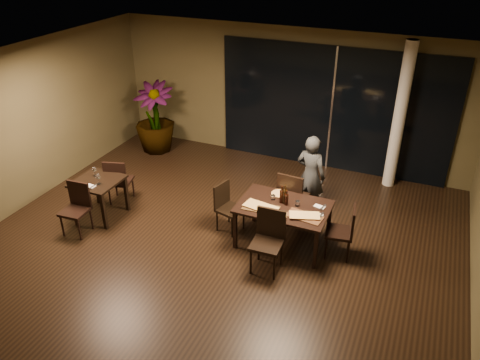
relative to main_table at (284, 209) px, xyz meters
name	(u,v)px	position (x,y,z in m)	size (l,w,h in m)	color
ground	(209,255)	(-1.00, -0.80, -0.68)	(8.00, 8.00, 0.00)	black
wall_back	(289,96)	(-1.00, 3.25, 0.82)	(8.00, 0.10, 3.00)	#4D4629
wall_left	(6,134)	(-5.05, -0.80, 0.82)	(0.10, 8.00, 3.00)	#4D4629
ceiling	(202,77)	(-1.00, -0.80, 2.34)	(8.00, 8.00, 0.04)	silver
window_panel	(332,110)	(0.00, 3.16, 0.67)	(5.00, 0.06, 2.70)	black
column	(399,117)	(1.40, 2.85, 0.82)	(0.24, 0.24, 3.00)	white
main_table	(284,209)	(0.00, 0.00, 0.00)	(1.50, 1.00, 0.75)	black
side_table	(98,186)	(-3.40, -0.50, -0.05)	(0.80, 0.80, 0.75)	black
chair_main_far	(292,195)	(-0.06, 0.65, -0.10)	(0.51, 0.51, 1.04)	black
chair_main_near	(269,237)	(-0.01, -0.68, -0.11)	(0.48, 0.48, 1.01)	black
chair_main_left	(227,204)	(-1.06, 0.04, -0.18)	(0.50, 0.50, 0.89)	black
chair_main_right	(345,229)	(1.02, 0.06, -0.15)	(0.49, 0.49, 0.93)	black
chair_side_far	(118,179)	(-3.34, 0.00, -0.15)	(0.54, 0.54, 0.94)	black
chair_side_near	(77,205)	(-3.44, -1.05, -0.16)	(0.46, 0.46, 0.93)	black
diner	(310,175)	(0.13, 1.14, 0.11)	(0.53, 0.35, 1.57)	#2A2D2F
potted_plant	(155,118)	(-4.00, 2.40, 0.16)	(0.91, 0.91, 1.66)	#224E1A
pizza_board_left	(261,208)	(-0.32, -0.22, 0.08)	(0.59, 0.30, 0.01)	#432D15
pizza_board_right	(304,217)	(0.41, -0.19, 0.08)	(0.57, 0.28, 0.01)	#442815
oblong_pizza_left	(261,207)	(-0.32, -0.22, 0.10)	(0.55, 0.25, 0.02)	maroon
oblong_pizza_right	(305,216)	(0.41, -0.19, 0.10)	(0.46, 0.21, 0.02)	maroon
round_pizza	(279,194)	(-0.19, 0.33, 0.08)	(0.27, 0.27, 0.01)	#B53C14
bottle_a	(282,194)	(-0.07, 0.08, 0.23)	(0.07, 0.07, 0.31)	black
bottle_b	(287,198)	(0.03, 0.04, 0.21)	(0.06, 0.06, 0.26)	black
bottle_c	(285,194)	(-0.02, 0.09, 0.25)	(0.07, 0.07, 0.34)	black
tumbler_left	(273,197)	(-0.23, 0.12, 0.12)	(0.07, 0.07, 0.08)	white
tumbler_right	(297,203)	(0.21, 0.09, 0.12)	(0.08, 0.08, 0.09)	white
napkin_near	(317,215)	(0.58, -0.06, 0.08)	(0.18, 0.10, 0.01)	white
napkin_far	(319,207)	(0.55, 0.19, 0.08)	(0.18, 0.10, 0.01)	silver
wine_glass_a	(95,172)	(-3.54, -0.37, 0.16)	(0.08, 0.08, 0.17)	white
wine_glass_b	(98,179)	(-3.28, -0.60, 0.17)	(0.08, 0.08, 0.19)	white
side_napkin	(90,186)	(-3.36, -0.74, 0.08)	(0.18, 0.11, 0.01)	white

